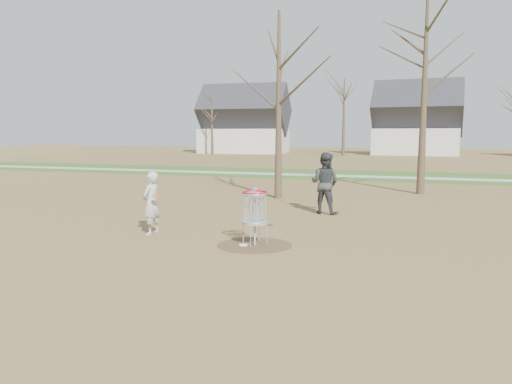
{
  "coord_description": "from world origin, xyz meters",
  "views": [
    {
      "loc": [
        3.92,
        -11.04,
        2.68
      ],
      "look_at": [
        -0.5,
        1.5,
        1.1
      ],
      "focal_mm": 35.0,
      "sensor_mm": 36.0,
      "label": 1
    }
  ],
  "objects_px": {
    "player_throwing": "(325,183)",
    "disc_grounded": "(243,245)",
    "player_standing": "(151,203)",
    "disc_golf_basket": "(255,208)"
  },
  "relations": [
    {
      "from": "player_throwing",
      "to": "disc_grounded",
      "type": "height_order",
      "value": "player_throwing"
    },
    {
      "from": "player_standing",
      "to": "player_throwing",
      "type": "relative_size",
      "value": 0.81
    },
    {
      "from": "player_standing",
      "to": "disc_grounded",
      "type": "relative_size",
      "value": 7.56
    },
    {
      "from": "player_standing",
      "to": "disc_grounded",
      "type": "bearing_deg",
      "value": 84.39
    },
    {
      "from": "player_throwing",
      "to": "disc_grounded",
      "type": "xyz_separation_m",
      "value": [
        -0.84,
        -5.38,
        -1.0
      ]
    },
    {
      "from": "disc_grounded",
      "to": "player_standing",
      "type": "bearing_deg",
      "value": 170.33
    },
    {
      "from": "player_standing",
      "to": "player_throwing",
      "type": "height_order",
      "value": "player_throwing"
    },
    {
      "from": "disc_grounded",
      "to": "disc_golf_basket",
      "type": "relative_size",
      "value": 0.16
    },
    {
      "from": "player_throwing",
      "to": "disc_golf_basket",
      "type": "distance_m",
      "value": 5.28
    },
    {
      "from": "player_standing",
      "to": "disc_grounded",
      "type": "xyz_separation_m",
      "value": [
        2.78,
        -0.47,
        -0.81
      ]
    }
  ]
}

